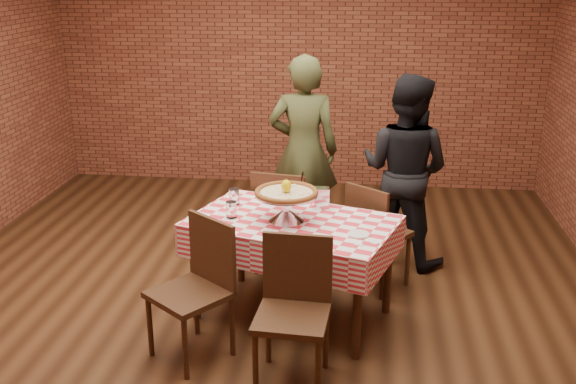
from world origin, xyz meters
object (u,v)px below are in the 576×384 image
object	(u,v)px
pizza	(286,193)
chair_far_right	(379,235)
chair_far_left	(283,218)
pizza_stand	(286,207)
chair_near_right	(292,317)
chair_near_left	(189,293)
water_glass_left	(231,210)
diner_olive	(303,151)
water_glass_right	(234,197)
condiment_caddy	(322,198)
table	(292,269)
diner_black	(405,170)

from	to	relation	value
pizza	chair_far_right	bearing A→B (deg)	40.64
chair_far_left	pizza	bearing A→B (deg)	107.74
pizza_stand	chair_near_right	bearing A→B (deg)	-80.87
chair_near_left	chair_far_right	bearing A→B (deg)	81.37
water_glass_left	chair_near_left	bearing A→B (deg)	-105.51
pizza	chair_far_right	size ratio (longest dim) A/B	0.51
pizza	diner_olive	world-z (taller)	diner_olive
chair_far_left	diner_olive	world-z (taller)	diner_olive
chair_far_left	water_glass_right	bearing A→B (deg)	69.34
diner_olive	chair_near_left	bearing A→B (deg)	73.58
chair_near_left	diner_olive	xyz separation A→B (m)	(0.55, 2.05, 0.41)
condiment_caddy	diner_olive	world-z (taller)	diner_olive
pizza	chair_far_left	size ratio (longest dim) A/B	0.50
water_glass_right	chair_far_right	world-z (taller)	same
water_glass_right	chair_near_left	distance (m)	0.96
water_glass_left	chair_far_right	xyz separation A→B (m)	(1.07, 0.57, -0.38)
table	chair_far_left	bearing A→B (deg)	101.96
chair_near_right	diner_black	size ratio (longest dim) A/B	0.56
chair_near_left	chair_near_right	distance (m)	0.73
chair_far_left	diner_olive	size ratio (longest dim) A/B	0.52
water_glass_left	pizza	bearing A→B (deg)	-1.15
pizza	diner_black	xyz separation A→B (m)	(0.88, 1.11, -0.14)
condiment_caddy	chair_far_left	distance (m)	0.75
diner_olive	chair_far_left	bearing A→B (deg)	78.38
condiment_caddy	chair_near_left	bearing A→B (deg)	-137.37
diner_black	table	bearing A→B (deg)	79.50
table	pizza_stand	xyz separation A→B (m)	(-0.04, -0.01, 0.48)
chair_far_right	water_glass_right	bearing A→B (deg)	52.46
table	chair_near_right	xyz separation A→B (m)	(0.09, -0.83, 0.08)
pizza	diner_olive	distance (m)	1.46
chair_far_right	chair_near_right	bearing A→B (deg)	106.53
pizza	chair_near_left	bearing A→B (deg)	-133.48
chair_near_right	chair_far_right	bearing A→B (deg)	72.22
water_glass_right	condiment_caddy	xyz separation A→B (m)	(0.66, -0.00, 0.02)
pizza_stand	chair_far_left	xyz separation A→B (m)	(-0.13, 0.82, -0.41)
chair_near_left	condiment_caddy	bearing A→B (deg)	85.93
table	condiment_caddy	distance (m)	0.57
pizza_stand	chair_far_left	size ratio (longest dim) A/B	0.50
diner_olive	diner_black	distance (m)	0.96
table	condiment_caddy	world-z (taller)	condiment_caddy
pizza_stand	pizza	world-z (taller)	pizza
table	chair_near_left	distance (m)	0.86
chair_near_right	chair_far_left	xyz separation A→B (m)	(-0.26, 1.63, -0.01)
water_glass_right	condiment_caddy	size ratio (longest dim) A/B	0.78
pizza_stand	diner_olive	size ratio (longest dim) A/B	0.26
condiment_caddy	chair_near_left	distance (m)	1.24
pizza_stand	chair_far_right	world-z (taller)	pizza_stand
chair_near_left	diner_black	xyz separation A→B (m)	(1.44, 1.70, 0.36)
pizza	water_glass_left	world-z (taller)	pizza
condiment_caddy	chair_far_left	xyz separation A→B (m)	(-0.36, 0.53, -0.39)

